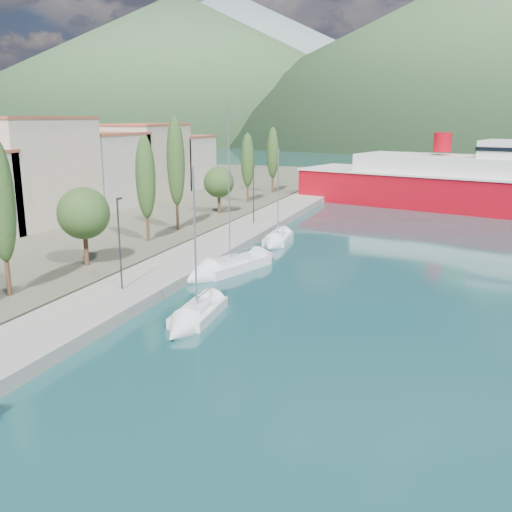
% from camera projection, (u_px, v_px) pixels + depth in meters
% --- Properties ---
extents(ground, '(1400.00, 1400.00, 0.00)m').
position_uv_depth(ground, '(408.00, 169.00, 133.23)').
color(ground, '#184548').
extents(quay, '(5.00, 88.00, 0.80)m').
position_uv_depth(quay, '(206.00, 252.00, 50.09)').
color(quay, gray).
rests_on(quay, ground).
extents(town_buildings, '(9.20, 69.20, 11.30)m').
position_uv_depth(town_buildings, '(64.00, 173.00, 66.35)').
color(town_buildings, beige).
rests_on(town_buildings, land_strip).
extents(tree_row, '(3.97, 63.93, 11.26)m').
position_uv_depth(tree_row, '(162.00, 182.00, 54.48)').
color(tree_row, '#47301E').
rests_on(tree_row, land_strip).
extents(lamp_posts, '(0.15, 45.98, 6.06)m').
position_uv_depth(lamp_posts, '(136.00, 235.00, 38.89)').
color(lamp_posts, '#2D2D33').
rests_on(lamp_posts, quay).
extents(sailboat_near, '(2.56, 7.06, 9.96)m').
position_uv_depth(sailboat_near, '(188.00, 322.00, 33.21)').
color(sailboat_near, silver).
rests_on(sailboat_near, ground).
extents(sailboat_mid, '(5.41, 9.64, 13.46)m').
position_uv_depth(sailboat_mid, '(214.00, 272.00, 43.83)').
color(sailboat_mid, silver).
rests_on(sailboat_mid, ground).
extents(sailboat_far, '(2.70, 6.84, 9.82)m').
position_uv_depth(sailboat_far, '(275.00, 243.00, 54.19)').
color(sailboat_far, silver).
rests_on(sailboat_far, ground).
extents(ferry, '(53.62, 24.84, 10.44)m').
position_uv_depth(ferry, '(497.00, 187.00, 72.80)').
color(ferry, '#A90513').
rests_on(ferry, ground).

